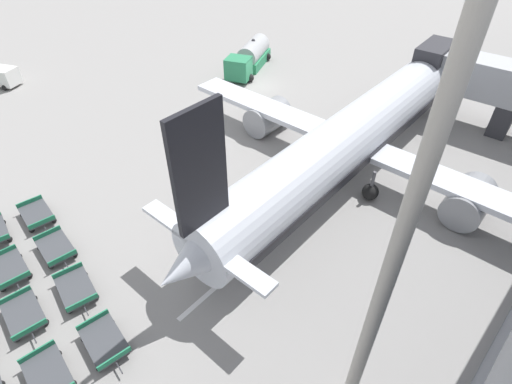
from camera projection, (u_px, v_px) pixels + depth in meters
The scene contains 12 objects.
ground_plane at pixel (258, 86), 44.34m from camera, with size 500.00×500.00×0.00m, color gray.
airplane at pixel (361, 131), 30.79m from camera, with size 32.59×39.63×11.81m.
fuel_tanker_primary at pixel (250, 57), 47.26m from camera, with size 6.29×9.45×3.08m.
baggage_dolly_row_mid_a_col_b at pixel (9, 269), 23.94m from camera, with size 3.60×2.01×0.92m.
baggage_dolly_row_mid_a_col_c at pixel (24, 315), 21.54m from camera, with size 3.61×2.04×0.92m.
baggage_dolly_row_mid_a_col_d at pixel (48, 375), 19.01m from camera, with size 3.60×2.03×0.92m.
baggage_dolly_row_mid_b_col_a at pixel (37, 214), 27.60m from camera, with size 3.61×2.04×0.92m.
baggage_dolly_row_mid_b_col_b at pixel (56, 248), 25.22m from camera, with size 3.60×2.02×0.92m.
baggage_dolly_row_mid_b_col_c at pixel (76, 289), 22.83m from camera, with size 3.63×2.20×0.92m.
baggage_dolly_row_mid_b_col_d at pixel (104, 341), 20.35m from camera, with size 3.61×2.07×0.92m.
apron_light_mast at pixel (446, 106), 8.54m from camera, with size 2.00×0.70×27.10m.
stand_guidance_stripe at pixel (295, 218), 28.05m from camera, with size 1.40×21.46×0.01m.
Camera 1 is at (28.61, -30.20, 19.41)m, focal length 28.00 mm.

